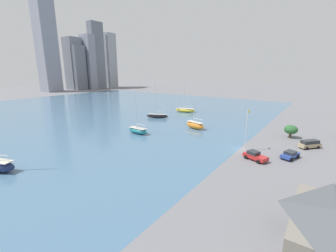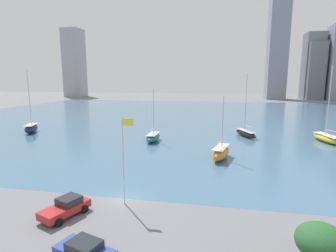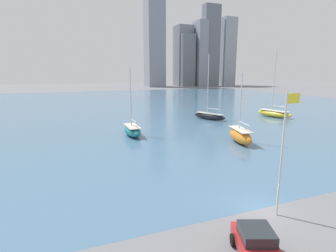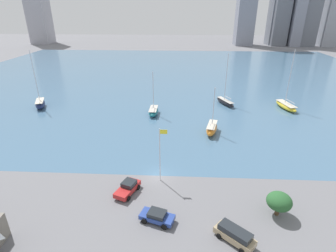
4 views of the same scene
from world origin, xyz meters
TOP-DOWN VIEW (x-y plane):
  - ground_plane at (0.00, 0.00)m, footprint 500.00×500.00m
  - harbor_water at (0.00, 70.00)m, footprint 180.00×140.00m
  - boat_shed at (-23.18, -16.96)m, footprint 12.02×7.54m
  - flag_pole at (0.51, -1.14)m, footprint 1.24×0.14m
  - yard_shrub at (16.88, -8.10)m, footprint 3.31×3.31m
  - distant_city_skyline at (37.79, 171.27)m, footprint 225.95×20.29m
  - sailboat_orange at (10.54, 16.99)m, footprint 3.73×7.09m
  - sailboat_black at (16.36, 36.18)m, footprint 5.04×8.26m
  - sailboat_teal at (-3.59, 27.47)m, footprint 2.50×6.66m
  - sailboat_yellow at (32.69, 33.67)m, footprint 4.51×9.18m
  - parked_suv_tan at (10.29, -12.93)m, footprint 4.92×4.62m
  - parked_sedan_blue at (0.75, -10.17)m, footprint 4.87×3.25m
  - parked_pickup_red at (-4.19, -4.55)m, footprint 3.60×5.06m

SIDE VIEW (x-z plane):
  - ground_plane at x=0.00m, z-range 0.00..0.00m
  - harbor_water at x=0.00m, z-range 0.00..0.00m
  - parked_sedan_blue at x=0.75m, z-range 0.05..1.59m
  - parked_pickup_red at x=-4.19m, z-range 0.00..1.74m
  - sailboat_black at x=16.36m, z-range -6.34..8.12m
  - sailboat_yellow at x=32.69m, z-range -7.05..8.87m
  - sailboat_teal at x=-3.59m, z-range -4.68..6.56m
  - parked_suv_tan at x=10.29m, z-range 0.08..1.96m
  - sailboat_orange at x=10.54m, z-range -4.07..6.34m
  - boat_shed at x=-23.18m, z-range 0.00..4.25m
  - yard_shrub at x=16.88m, z-range 0.49..3.88m
  - flag_pole at x=0.51m, z-range 0.47..9.70m
  - distant_city_skyline at x=37.79m, z-range -7.67..62.42m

